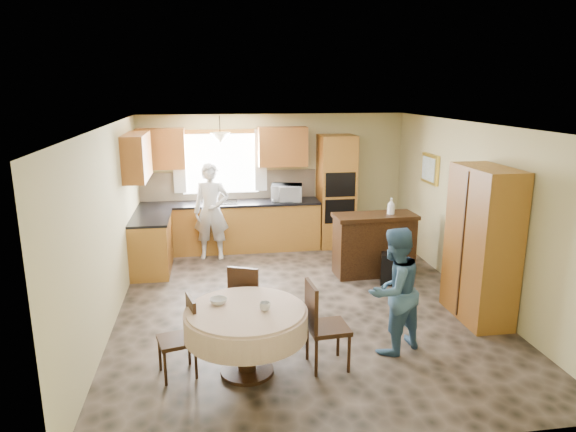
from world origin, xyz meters
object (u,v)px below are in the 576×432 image
(chair_left, at_px, (183,333))
(person_sink, at_px, (211,211))
(dining_table, at_px, (246,323))
(sideboard, at_px, (374,246))
(chair_back, at_px, (246,297))
(chair_right, at_px, (321,321))
(oven_tower, at_px, (336,192))
(cupboard, at_px, (482,245))
(person_dining, at_px, (394,291))

(chair_left, relative_size, person_sink, 0.50)
(dining_table, bearing_deg, sideboard, 49.76)
(chair_back, relative_size, chair_right, 0.94)
(oven_tower, bearing_deg, chair_right, -105.99)
(chair_left, height_order, person_sink, person_sink)
(cupboard, height_order, dining_table, cupboard)
(dining_table, height_order, chair_left, chair_left)
(dining_table, xyz_separation_m, person_sink, (-0.31, 3.93, 0.28))
(oven_tower, bearing_deg, dining_table, -115.29)
(chair_back, xyz_separation_m, person_sink, (-0.37, 3.09, 0.35))
(person_sink, bearing_deg, person_dining, -55.34)
(chair_left, xyz_separation_m, person_dining, (2.35, 0.14, 0.27))
(chair_left, distance_m, chair_back, 1.04)
(sideboard, xyz_separation_m, person_dining, (-0.58, -2.46, 0.27))
(cupboard, distance_m, person_dining, 1.60)
(cupboard, relative_size, person_dining, 1.36)
(oven_tower, distance_m, chair_right, 4.53)
(cupboard, bearing_deg, person_dining, -154.57)
(oven_tower, bearing_deg, person_sink, -170.57)
(sideboard, bearing_deg, person_sink, 152.27)
(sideboard, relative_size, chair_left, 1.54)
(chair_right, bearing_deg, oven_tower, -20.15)
(dining_table, xyz_separation_m, chair_back, (0.06, 0.84, -0.06))
(oven_tower, distance_m, person_dining, 4.12)
(chair_left, bearing_deg, chair_right, 71.83)
(chair_left, height_order, chair_back, chair_back)
(dining_table, height_order, chair_back, chair_back)
(person_sink, height_order, person_dining, person_sink)
(sideboard, bearing_deg, chair_right, -120.69)
(sideboard, distance_m, cupboard, 2.04)
(oven_tower, distance_m, chair_left, 5.05)
(chair_left, bearing_deg, oven_tower, 132.96)
(person_sink, bearing_deg, chair_left, -88.94)
(oven_tower, relative_size, chair_back, 2.30)
(sideboard, height_order, person_sink, person_sink)
(person_dining, bearing_deg, chair_back, -48.21)
(sideboard, xyz_separation_m, chair_back, (-2.21, -1.85, 0.04))
(person_sink, distance_m, person_dining, 4.21)
(chair_back, height_order, person_sink, person_sink)
(oven_tower, relative_size, dining_table, 1.64)
(sideboard, distance_m, chair_right, 3.07)
(chair_right, relative_size, person_sink, 0.57)
(cupboard, bearing_deg, chair_back, -178.82)
(dining_table, bearing_deg, cupboard, 16.21)
(oven_tower, height_order, person_dining, oven_tower)
(sideboard, xyz_separation_m, cupboard, (0.84, -1.78, 0.54))
(dining_table, relative_size, chair_left, 1.51)
(chair_left, relative_size, chair_right, 0.88)
(oven_tower, distance_m, chair_back, 4.04)
(person_sink, bearing_deg, dining_table, -79.24)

